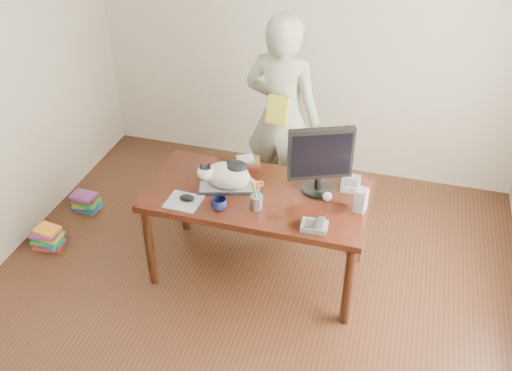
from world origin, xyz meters
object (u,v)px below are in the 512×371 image
object	(u,v)px
coffee_mug	(219,204)
phone	(315,226)
desk	(261,203)
calculator	(351,184)
keyboard	(228,188)
pen_cup	(257,201)
book_pile_a	(48,237)
book_pile_b	(86,201)
monitor	(320,157)
mouse	(187,198)
speaker	(361,200)
baseball	(327,197)
book_stack	(247,163)
cat	(226,175)
person	(282,118)

from	to	relation	value
coffee_mug	phone	world-z (taller)	coffee_mug
desk	calculator	bearing A→B (deg)	16.50
keyboard	pen_cup	distance (m)	0.31
book_pile_a	book_pile_b	world-z (taller)	book_pile_a
keyboard	monitor	world-z (taller)	monitor
monitor	coffee_mug	world-z (taller)	monitor
mouse	speaker	world-z (taller)	speaker
speaker	baseball	world-z (taller)	speaker
desk	coffee_mug	size ratio (longest dim) A/B	14.54
desk	speaker	bearing A→B (deg)	-6.08
keyboard	pen_cup	xyz separation A→B (m)	(0.26, -0.16, 0.05)
desk	mouse	bearing A→B (deg)	-146.15
phone	coffee_mug	bearing A→B (deg)	175.12
mouse	book_pile_a	distance (m)	1.47
monitor	book_pile_a	bearing A→B (deg)	165.59
book_pile_a	speaker	bearing A→B (deg)	4.62
desk	monitor	size ratio (longest dim) A/B	3.09
book_stack	book_pile_a	distance (m)	1.80
cat	baseball	world-z (taller)	cat
desk	monitor	world-z (taller)	monitor
mouse	baseball	bearing A→B (deg)	17.99
speaker	keyboard	bearing A→B (deg)	-166.93
calculator	person	world-z (taller)	person
mouse	book_pile_b	bearing A→B (deg)	157.28
mouse	speaker	distance (m)	1.21
book_pile_a	book_pile_b	distance (m)	0.55
keyboard	baseball	world-z (taller)	baseball
baseball	pen_cup	bearing A→B (deg)	-153.89
speaker	book_pile_a	xyz separation A→B (m)	(-2.48, -0.20, -0.75)
mouse	book_stack	world-z (taller)	book_stack
pen_cup	book_pile_b	bearing A→B (deg)	163.45
pen_cup	book_pile_b	size ratio (longest dim) A/B	0.89
phone	calculator	world-z (taller)	phone
speaker	book_stack	size ratio (longest dim) A/B	0.70
phone	book_pile_a	size ratio (longest dim) A/B	0.66
pen_cup	book_pile_a	world-z (taller)	pen_cup
phone	book_stack	size ratio (longest dim) A/B	0.73
coffee_mug	book_pile_b	distance (m)	1.79
desk	mouse	xyz separation A→B (m)	(-0.45, -0.30, 0.17)
keyboard	baseball	bearing A→B (deg)	-11.61
pen_cup	book_pile_a	xyz separation A→B (m)	(-1.79, -0.03, -0.73)
mouse	phone	distance (m)	0.93
desk	calculator	xyz separation A→B (m)	(0.63, 0.19, 0.17)
baseball	calculator	size ratio (longest dim) A/B	0.34
person	book_pile_b	size ratio (longest dim) A/B	6.93
desk	book_pile_b	bearing A→B (deg)	171.03
cat	speaker	distance (m)	0.97
monitor	pen_cup	size ratio (longest dim) A/B	2.26
pen_cup	phone	world-z (taller)	pen_cup
baseball	person	xyz separation A→B (m)	(-0.54, 0.85, 0.11)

